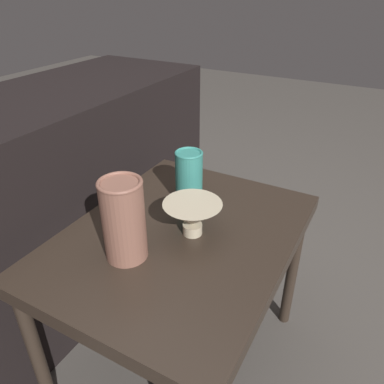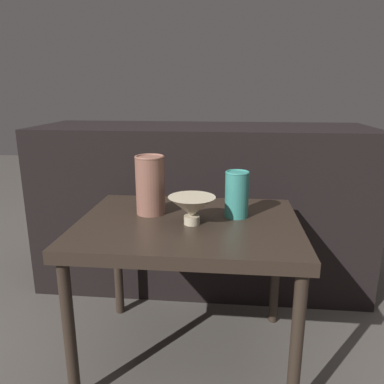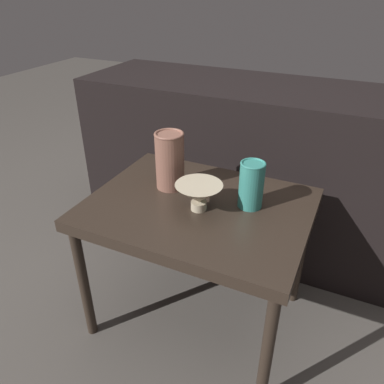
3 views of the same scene
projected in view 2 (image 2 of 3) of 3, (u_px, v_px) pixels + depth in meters
ground_plane at (189, 355)px, 1.36m from camera, size 8.00×8.00×0.00m
table at (189, 236)px, 1.24m from camera, size 0.72×0.56×0.52m
couch_backdrop at (202, 205)px, 1.84m from camera, size 1.54×0.50×0.77m
bowl at (192, 207)px, 1.18m from camera, size 0.15×0.15×0.09m
vase_textured_left at (150, 184)px, 1.28m from camera, size 0.10×0.10×0.20m
vase_colorful_right at (237, 194)px, 1.25m from camera, size 0.08×0.08×0.16m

